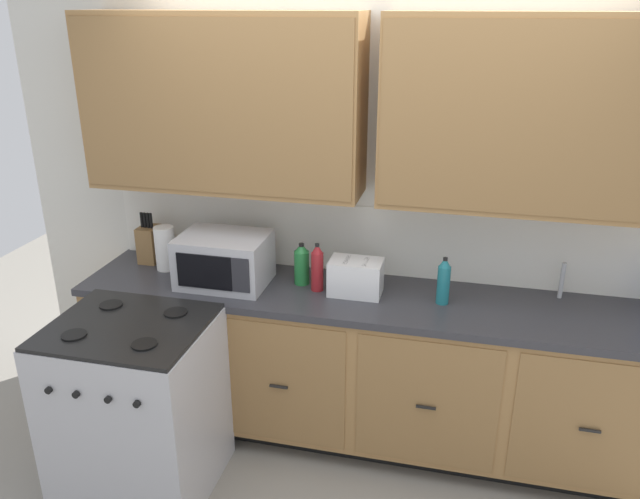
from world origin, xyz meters
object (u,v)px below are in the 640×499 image
paper_towel_roll (165,248)px  bottle_teal (444,281)px  knife_block (150,243)px  bottle_red (317,268)px  toaster (356,277)px  bottle_green (302,264)px  microwave (224,260)px  stove_range (137,406)px

paper_towel_roll → bottle_teal: paper_towel_roll is taller
knife_block → bottle_red: size_ratio=1.15×
toaster → bottle_red: (-0.21, -0.01, 0.04)m
bottle_green → bottle_red: 0.12m
bottle_green → microwave: bearing=-167.1°
toaster → bottle_teal: bottle_teal is taller
stove_range → bottle_red: bearing=38.5°
paper_towel_roll → stove_range: bearing=-78.8°
paper_towel_roll → bottle_red: bottle_red is taller
knife_block → paper_towel_roll: knife_block is taller
toaster → paper_towel_roll: 1.14m
knife_block → bottle_green: bearing=-5.6°
microwave → knife_block: 0.59m
stove_range → paper_towel_roll: (-0.14, 0.70, 0.58)m
toaster → bottle_green: size_ratio=1.17×
microwave → bottle_teal: (1.19, 0.03, -0.02)m
toaster → paper_towel_roll: paper_towel_roll is taller
bottle_green → bottle_teal: bearing=-4.6°
microwave → toaster: microwave is taller
bottle_red → paper_towel_roll: bearing=175.6°
toaster → bottle_red: size_ratio=1.04×
stove_range → bottle_red: (0.79, 0.63, 0.59)m
toaster → knife_block: size_ratio=0.90×
toaster → stove_range: bearing=-147.6°
microwave → bottle_teal: microwave is taller
microwave → bottle_teal: 1.19m
stove_range → bottle_teal: bottle_teal is taller
microwave → bottle_red: bearing=3.7°
toaster → paper_towel_roll: size_ratio=1.08×
bottle_green → bottle_teal: (0.78, -0.06, 0.01)m
stove_range → toaster: toaster is taller
toaster → bottle_teal: bearing=-0.9°
microwave → knife_block: knife_block is taller
knife_block → paper_towel_roll: (0.15, -0.08, 0.01)m
microwave → paper_towel_roll: bearing=165.4°
toaster → bottle_teal: (0.46, -0.01, 0.03)m
bottle_teal → paper_towel_roll: bearing=177.3°
paper_towel_roll → bottle_green: bearing=-0.8°
bottle_green → paper_towel_roll: bearing=179.2°
paper_towel_roll → knife_block: bearing=149.7°
toaster → bottle_green: bearing=169.9°
paper_towel_roll → bottle_red: (0.93, -0.07, 0.00)m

